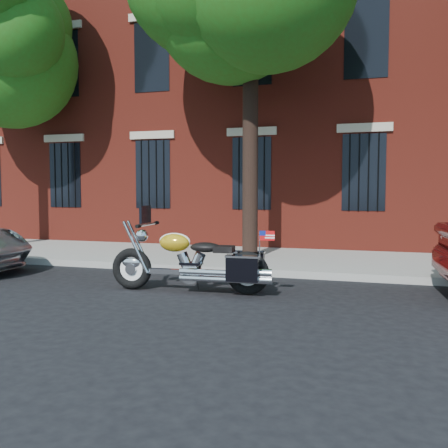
% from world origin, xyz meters
% --- Properties ---
extents(ground, '(120.00, 120.00, 0.00)m').
position_xyz_m(ground, '(0.00, 0.00, 0.00)').
color(ground, black).
rests_on(ground, ground).
extents(curb, '(40.00, 0.16, 0.15)m').
position_xyz_m(curb, '(0.00, 1.38, 0.07)').
color(curb, gray).
rests_on(curb, ground).
extents(sidewalk, '(40.00, 3.60, 0.15)m').
position_xyz_m(sidewalk, '(0.00, 3.26, 0.07)').
color(sidewalk, gray).
rests_on(sidewalk, ground).
extents(building, '(26.00, 10.08, 12.00)m').
position_xyz_m(building, '(0.00, 10.06, 6.00)').
color(building, maroon).
rests_on(building, ground).
extents(motorcycle, '(2.95, 0.92, 1.48)m').
position_xyz_m(motorcycle, '(0.43, -0.55, 0.50)').
color(motorcycle, black).
rests_on(motorcycle, ground).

